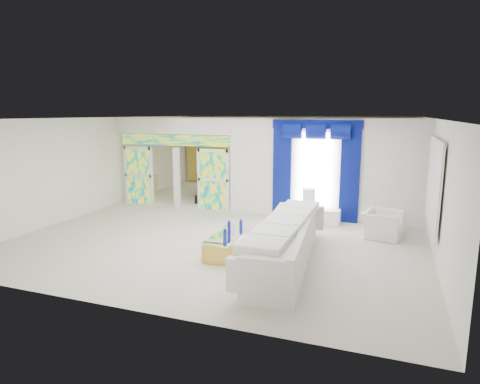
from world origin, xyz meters
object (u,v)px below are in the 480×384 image
at_px(grand_piano, 225,182).
at_px(white_sofa, 285,244).
at_px(console_table, 319,216).
at_px(armchair, 383,224).
at_px(coffee_table, 231,242).

bearing_deg(grand_piano, white_sofa, -65.39).
relative_size(console_table, armchair, 1.18).
xyz_separation_m(coffee_table, armchair, (3.24, 2.40, 0.12)).
bearing_deg(white_sofa, console_table, 82.69).
xyz_separation_m(console_table, grand_piano, (-4.11, 2.89, 0.31)).
bearing_deg(console_table, white_sofa, -91.86).
distance_m(coffee_table, armchair, 4.03).
height_order(coffee_table, grand_piano, grand_piano).
xyz_separation_m(coffee_table, console_table, (1.47, 3.24, -0.01)).
bearing_deg(white_sofa, armchair, 49.55).
relative_size(white_sofa, armchair, 4.26).
xyz_separation_m(coffee_table, grand_piano, (-2.65, 6.13, 0.30)).
bearing_deg(armchair, console_table, 75.64).
distance_m(white_sofa, grand_piano, 7.57).
height_order(armchair, grand_piano, grand_piano).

